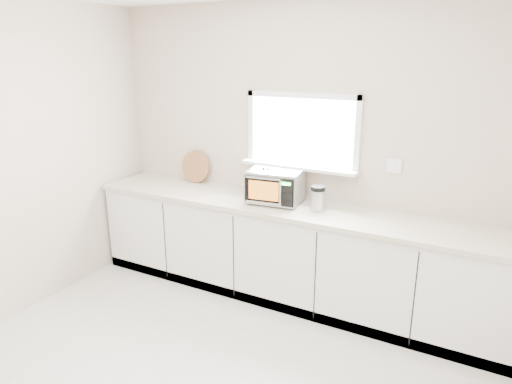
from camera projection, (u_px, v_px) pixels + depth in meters
The scene contains 7 objects.
back_wall at pixel (302, 151), 4.24m from camera, with size 4.00×0.17×2.70m.
cabinets at pixel (287, 254), 4.26m from camera, with size 3.92×0.60×0.88m, color silver.
countertop at pixel (287, 207), 4.12m from camera, with size 3.92×0.64×0.04m, color beige.
microwave at pixel (275, 186), 4.15m from camera, with size 0.51×0.43×0.31m.
knife_block at pixel (267, 186), 4.22m from camera, with size 0.11×0.23×0.33m.
cutting_board at pixel (196, 167), 4.81m from camera, with size 0.34×0.34×0.02m, color #9C5A3C.
coffee_grinder at pixel (318, 198), 3.95m from camera, with size 0.16×0.16×0.22m.
Camera 1 is at (1.60, -1.88, 2.23)m, focal length 32.00 mm.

